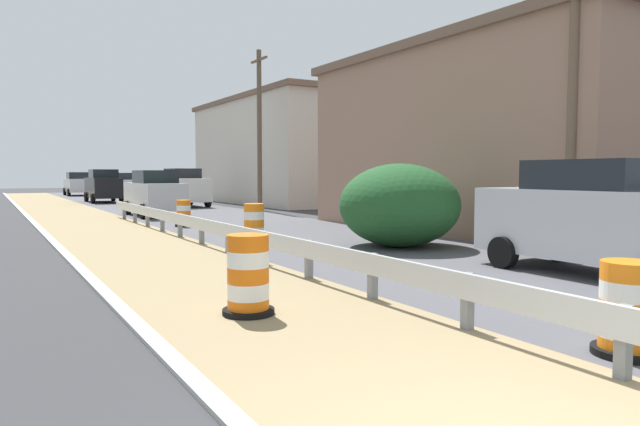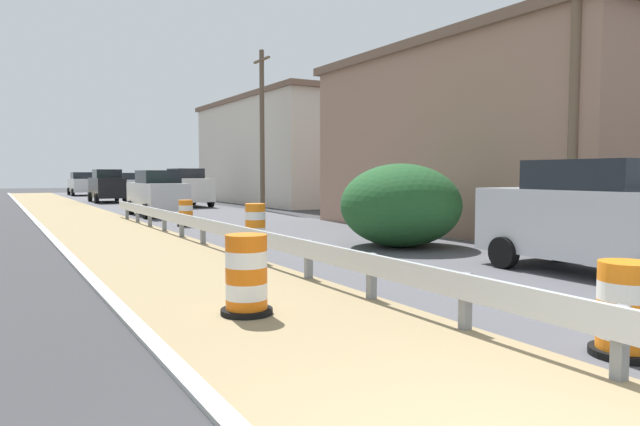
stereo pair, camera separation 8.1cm
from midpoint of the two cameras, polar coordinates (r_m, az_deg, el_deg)
name	(u,v)px [view 2 (the right image)]	position (r m, az deg, el deg)	size (l,w,h in m)	color
guardrail_median	(616,326)	(6.07, 27.47, -9.85)	(0.18, 46.13, 0.71)	silver
traffic_barrel_nearest	(625,314)	(6.95, 28.14, -8.75)	(0.71, 0.71, 1.00)	orange
traffic_barrel_close	(246,278)	(7.95, -6.96, -6.40)	(0.71, 0.71, 1.09)	orange
traffic_barrel_mid	(255,225)	(15.92, -6.23, -1.21)	(0.69, 0.69, 1.09)	orange
traffic_barrel_far	(186,215)	(21.37, -12.96, -0.16)	(0.63, 0.63, 0.96)	orange
car_lead_near_lane	(157,193)	(26.95, -15.64, 1.89)	(1.95, 4.56, 2.04)	silver
car_trailing_near_lane	(130,185)	(50.62, -18.14, 2.68)	(2.03, 4.13, 1.94)	silver
car_lead_far_lane	(81,184)	(54.05, -22.39, 2.67)	(1.94, 4.46, 2.00)	silver
car_mid_far_lane	(187,187)	(34.37, -12.92, 2.46)	(2.11, 4.52, 2.18)	silver
car_trailing_far_lane	(107,186)	(40.75, -20.18, 2.52)	(1.98, 4.41, 2.16)	black
car_distant_a	(602,218)	(11.93, 26.14, -0.47)	(1.95, 4.74, 2.17)	silver
roadside_shop_near	(514,140)	(21.59, 18.64, 6.85)	(8.91, 12.96, 6.16)	#93705B
roadside_shop_far	(287,151)	(38.07, -3.17, 6.10)	(7.34, 15.55, 6.69)	beige
utility_pole_near	(574,96)	(14.79, 23.89, 10.47)	(0.24, 1.80, 7.06)	brown
utility_pole_mid	(262,128)	(30.04, -5.64, 8.34)	(0.24, 1.80, 8.15)	brown
bush_roadside	(401,205)	(15.21, 8.09, 0.76)	(3.14, 3.14, 2.17)	#1E4C23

